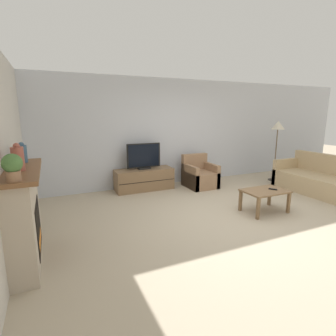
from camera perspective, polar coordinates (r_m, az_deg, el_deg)
The scene contains 16 objects.
ground_plane at distance 5.00m, azimuth 13.76°, elevation -10.20°, with size 24.00×24.00×0.00m, color tan.
wall_back at distance 6.89m, azimuth 0.76°, elevation 7.75°, with size 12.00×0.06×2.70m.
wall_left at distance 3.68m, azimuth -32.63°, elevation 2.19°, with size 0.06×12.00×2.70m.
fireplace at distance 3.75m, azimuth -28.83°, elevation -8.97°, with size 0.41×1.49×1.20m.
mantel_vase_left at distance 3.15m, azimuth -30.32°, elevation 0.01°, with size 0.07×0.07×0.21m.
mantel_vase_centre_left at distance 3.47m, azimuth -29.90°, elevation 1.91°, with size 0.14×0.14×0.32m.
mantel_vase_right at distance 4.02m, azimuth -29.18°, elevation 2.83°, with size 0.12×0.12×0.28m.
mantel_clock at distance 3.73m, azimuth -29.42°, elevation 1.42°, with size 0.08×0.11×0.15m.
potted_plant at distance 2.95m, azimuth -30.77°, elevation 0.37°, with size 0.19×0.19×0.27m.
tv_stand at distance 6.44m, azimuth -5.21°, elevation -2.46°, with size 1.41×0.51×0.52m.
tv at distance 6.32m, azimuth -5.29°, elevation 2.38°, with size 0.83×0.18×0.62m.
armchair at distance 6.72m, azimuth 6.88°, elevation -1.77°, with size 0.70×0.76×0.81m.
coffee_table at distance 5.28m, azimuth 20.34°, elevation -5.21°, with size 0.82×0.55×0.43m.
remote at distance 5.35m, azimuth 21.87°, elevation -4.29°, with size 0.12×0.15×0.02m.
couch at distance 6.98m, azimuth 32.03°, elevation -2.91°, with size 0.94×2.49×0.88m.
floor_lamp at distance 7.73m, azimuth 22.78°, elevation 7.86°, with size 0.35×0.35×1.64m.
Camera 1 is at (-2.92, -3.61, 1.85)m, focal length 28.00 mm.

